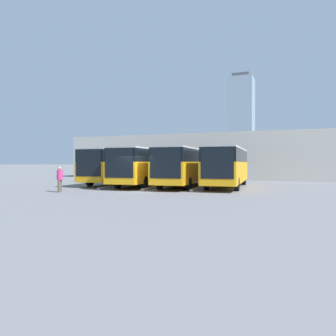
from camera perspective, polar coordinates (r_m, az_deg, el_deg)
ground_plane at (r=23.70m, az=-5.15°, el=-4.00°), size 600.00×600.00×0.00m
bus_0 at (r=27.52m, az=10.29°, el=0.44°), size 3.41×11.25×3.23m
curb_divider_0 at (r=26.41m, az=5.86°, el=-3.33°), size 0.83×7.27×0.15m
bus_1 at (r=27.79m, az=2.99°, el=0.45°), size 3.41×11.25×3.23m
curb_divider_1 at (r=26.96m, az=-1.64°, el=-3.24°), size 0.83×7.27×0.15m
bus_2 at (r=28.79m, az=-3.77°, el=0.47°), size 3.41×11.25×3.23m
curb_divider_2 at (r=28.22m, az=-8.39°, el=-3.07°), size 0.83×7.27×0.15m
bus_3 at (r=31.45m, az=-8.54°, el=0.50°), size 3.41×11.25×3.23m
pedestrian at (r=23.78m, az=-18.33°, el=-1.74°), size 0.48×0.48×1.76m
station_building at (r=44.06m, az=7.80°, el=1.99°), size 38.31×11.88×5.66m
office_tower at (r=218.86m, az=12.66°, el=7.96°), size 15.29×15.29×59.12m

